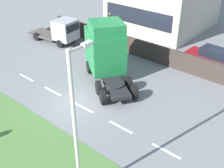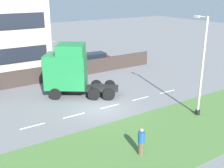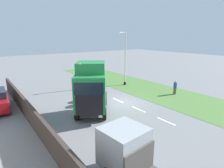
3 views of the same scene
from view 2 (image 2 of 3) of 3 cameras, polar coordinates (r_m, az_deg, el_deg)
name	(u,v)px [view 2 (image 2 of 3)]	position (r m, az deg, el deg)	size (l,w,h in m)	color
ground_plane	(102,108)	(22.58, -1.98, -4.96)	(120.00, 120.00, 0.00)	slate
grass_verge	(151,140)	(18.24, 8.02, -11.23)	(7.00, 44.00, 0.01)	#4C7538
lane_markings	(110,106)	(22.92, -0.47, -4.57)	(0.16, 14.60, 0.00)	white
boundary_wall	(58,72)	(29.94, -10.96, 2.36)	(0.25, 24.00, 1.62)	#382D28
lorry_cab	(69,70)	(24.93, -8.74, 2.80)	(5.56, 6.44, 4.78)	black
parked_car	(94,61)	(33.61, -3.75, 4.68)	(2.04, 4.83, 1.91)	maroon
lamp_post	(201,72)	(21.35, 17.65, 2.33)	(1.29, 0.35, 7.33)	black
pedestrian	(141,142)	(16.39, 5.96, -11.61)	(0.39, 0.39, 1.65)	brown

